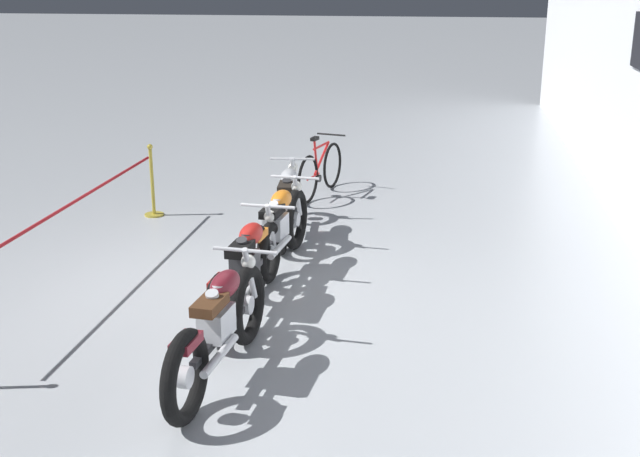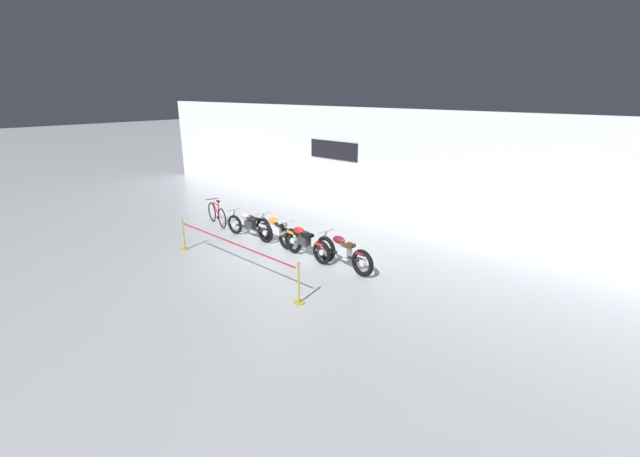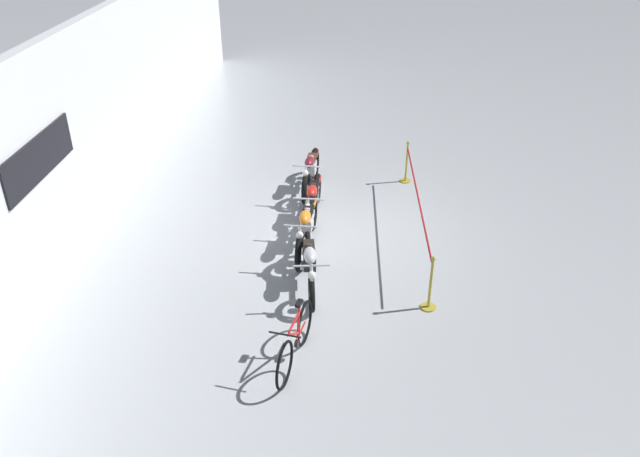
{
  "view_description": "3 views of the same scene",
  "coord_description": "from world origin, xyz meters",
  "views": [
    {
      "loc": [
        8.1,
        2.58,
        3.35
      ],
      "look_at": [
        -0.72,
        1.17,
        0.51
      ],
      "focal_mm": 45.0,
      "sensor_mm": 36.0,
      "label": 1
    },
    {
      "loc": [
        9.26,
        -7.83,
        4.82
      ],
      "look_at": [
        1.1,
        0.8,
        0.95
      ],
      "focal_mm": 24.0,
      "sensor_mm": 36.0,
      "label": 2
    },
    {
      "loc": [
        -11.41,
        -0.05,
        6.58
      ],
      "look_at": [
        -1.19,
        0.38,
        0.78
      ],
      "focal_mm": 35.0,
      "sensor_mm": 36.0,
      "label": 3
    }
  ],
  "objects": [
    {
      "name": "motorcycle_maroon_3",
      "position": [
        2.06,
        0.74,
        0.47
      ],
      "size": [
        2.23,
        0.62,
        0.96
      ],
      "color": "black",
      "rests_on": "ground"
    },
    {
      "name": "back_wall",
      "position": [
        -0.0,
        5.12,
        2.1
      ],
      "size": [
        28.0,
        0.29,
        4.2
      ],
      "color": "white",
      "rests_on": "ground"
    },
    {
      "name": "motorcycle_silver_0",
      "position": [
        -1.94,
        0.54,
        0.46
      ],
      "size": [
        2.16,
        0.63,
        0.92
      ],
      "color": "black",
      "rests_on": "ground"
    },
    {
      "name": "motorcycle_orange_1",
      "position": [
        -0.64,
        0.67,
        0.48
      ],
      "size": [
        2.36,
        0.62,
        0.97
      ],
      "color": "black",
      "rests_on": "ground"
    },
    {
      "name": "ground_plane",
      "position": [
        0.0,
        0.0,
        0.0
      ],
      "size": [
        120.0,
        120.0,
        0.0
      ],
      "primitive_type": "plane",
      "color": "#B2B7BC"
    },
    {
      "name": "bicycle",
      "position": [
        -4.03,
        0.64,
        0.4
      ],
      "size": [
        1.73,
        0.56,
        0.98
      ],
      "color": "black",
      "rests_on": "ground"
    },
    {
      "name": "stanchion_mid_left",
      "position": [
        2.66,
        -1.57,
        0.36
      ],
      "size": [
        0.28,
        0.28,
        1.05
      ],
      "color": "gold",
      "rests_on": "ground"
    },
    {
      "name": "stanchion_far_left",
      "position": [
        -1.05,
        -1.57,
        0.66
      ],
      "size": [
        5.23,
        0.28,
        1.05
      ],
      "color": "gold",
      "rests_on": "ground"
    },
    {
      "name": "motorcycle_red_2",
      "position": [
        0.58,
        0.61,
        0.46
      ],
      "size": [
        2.35,
        0.62,
        0.93
      ],
      "color": "black",
      "rests_on": "ground"
    }
  ]
}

